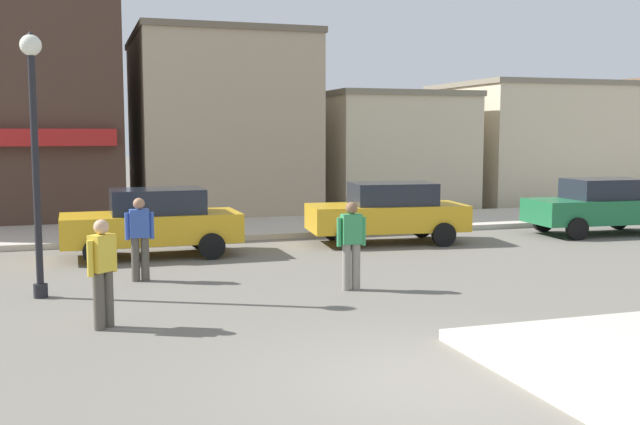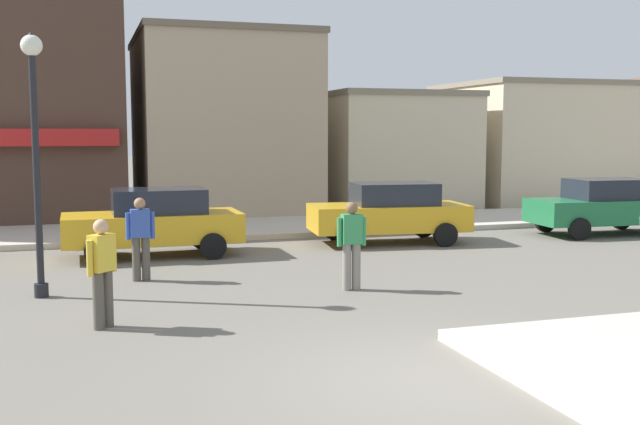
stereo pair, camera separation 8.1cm
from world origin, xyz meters
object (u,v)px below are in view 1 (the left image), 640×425
(parked_car_second, at_px, (388,212))
(parked_car_third, at_px, (601,205))
(pedestrian_crossing_far, at_px, (140,236))
(pedestrian_crossing_near, at_px, (103,270))
(lamp_post, at_px, (34,126))
(pedestrian_kerb_side, at_px, (351,243))
(parked_car_nearest, at_px, (153,221))

(parked_car_second, distance_m, parked_car_third, 6.33)
(parked_car_second, relative_size, pedestrian_crossing_far, 2.59)
(pedestrian_crossing_near, distance_m, pedestrian_crossing_far, 3.51)
(parked_car_second, relative_size, pedestrian_crossing_near, 2.59)
(parked_car_third, relative_size, pedestrian_crossing_far, 2.55)
(lamp_post, relative_size, pedestrian_kerb_side, 2.82)
(lamp_post, height_order, parked_car_third, lamp_post)
(pedestrian_kerb_side, bearing_deg, parked_car_second, 60.43)
(lamp_post, bearing_deg, parked_car_second, 26.17)
(pedestrian_crossing_near, height_order, pedestrian_kerb_side, same)
(parked_car_third, distance_m, pedestrian_crossing_far, 13.12)
(parked_car_third, relative_size, pedestrian_crossing_near, 2.55)
(parked_car_second, distance_m, pedestrian_crossing_near, 9.78)
(lamp_post, distance_m, pedestrian_kerb_side, 5.84)
(lamp_post, distance_m, parked_car_nearest, 4.93)
(lamp_post, relative_size, pedestrian_crossing_far, 2.82)
(pedestrian_crossing_far, bearing_deg, lamp_post, -151.74)
(pedestrian_kerb_side, bearing_deg, lamp_post, 168.72)
(parked_car_nearest, xyz_separation_m, pedestrian_kerb_side, (3.06, -4.88, 0.06))
(pedestrian_crossing_near, xyz_separation_m, pedestrian_crossing_far, (0.79, 3.42, 0.00))
(lamp_post, xyz_separation_m, pedestrian_crossing_far, (1.77, 0.95, -2.09))
(pedestrian_crossing_far, bearing_deg, parked_car_nearest, 79.76)
(parked_car_nearest, relative_size, parked_car_third, 0.98)
(lamp_post, distance_m, pedestrian_crossing_near, 3.38)
(parked_car_nearest, bearing_deg, pedestrian_kerb_side, -57.86)
(parked_car_third, bearing_deg, lamp_post, -165.54)
(pedestrian_crossing_near, bearing_deg, parked_car_second, 41.90)
(lamp_post, bearing_deg, parked_car_nearest, 59.02)
(parked_car_nearest, distance_m, pedestrian_crossing_near, 6.41)
(parked_car_nearest, relative_size, parked_car_second, 0.96)
(parked_car_second, xyz_separation_m, pedestrian_kerb_side, (-2.91, -5.12, 0.06))
(lamp_post, height_order, pedestrian_kerb_side, lamp_post)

